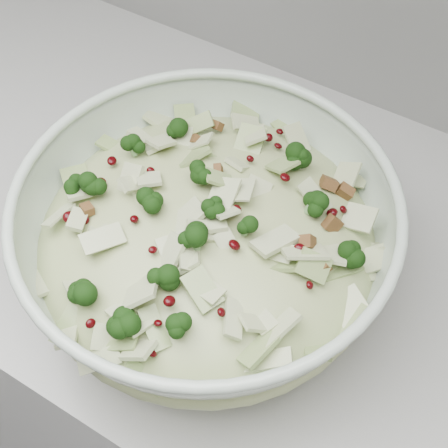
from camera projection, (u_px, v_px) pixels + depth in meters
name	position (u px, v px, depth m)	size (l,w,h in m)	color
counter	(188.00, 340.00, 1.16)	(3.60, 0.60, 0.90)	#A8A7A3
mixing_bowl	(207.00, 242.00, 0.65)	(0.46, 0.46, 0.15)	#B5C7B5
salad	(207.00, 228.00, 0.63)	(0.39, 0.39, 0.15)	tan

